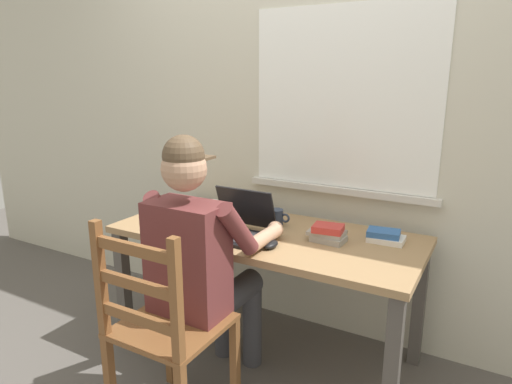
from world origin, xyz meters
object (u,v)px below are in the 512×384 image
computer_mouse (271,244)px  coffee_mug_white (213,208)px  desk (265,247)px  book_stack_main (328,233)px  wooden_chair (164,330)px  seated_person (203,257)px  coffee_mug_dark (277,217)px  landscape_photo_print (156,220)px  laptop (237,224)px  book_stack_side (385,236)px

computer_mouse → coffee_mug_white: bearing=151.6°
coffee_mug_white → desk: bearing=-13.3°
book_stack_main → wooden_chair: bearing=-120.5°
seated_person → coffee_mug_dark: bearing=79.1°
wooden_chair → landscape_photo_print: 0.81m
desk → seated_person: (-0.10, -0.42, 0.08)m
seated_person → computer_mouse: size_ratio=12.64×
book_stack_main → laptop: bearing=-163.3°
landscape_photo_print → seated_person: bearing=-12.2°
desk → book_stack_side: book_stack_side is taller
desk → coffee_mug_dark: bearing=86.2°
book_stack_main → landscape_photo_print: 0.97m
laptop → coffee_mug_white: bearing=145.3°
coffee_mug_white → coffee_mug_dark: coffee_mug_white is taller
desk → book_stack_side: size_ratio=8.66×
computer_mouse → coffee_mug_dark: 0.34m
desk → book_stack_side: bearing=15.1°
wooden_chair → desk: bearing=82.2°
coffee_mug_white → coffee_mug_dark: (0.41, 0.03, -0.00)m
desk → seated_person: seated_person is taller
computer_mouse → book_stack_side: size_ratio=0.54×
desk → laptop: size_ratio=4.82×
seated_person → coffee_mug_dark: seated_person is taller
desk → landscape_photo_print: bearing=-167.7°
wooden_chair → book_stack_side: size_ratio=5.22×
coffee_mug_dark → book_stack_side: bearing=3.6°
laptop → computer_mouse: laptop is taller
coffee_mug_white → landscape_photo_print: 0.33m
coffee_mug_white → book_stack_main: coffee_mug_white is taller
seated_person → wooden_chair: (-0.00, -0.28, -0.22)m
seated_person → computer_mouse: (0.23, 0.23, 0.02)m
laptop → seated_person: bearing=-88.1°
wooden_chair → laptop: wooden_chair is taller
book_stack_side → landscape_photo_print: bearing=-166.3°
desk → landscape_photo_print: size_ratio=12.25×
seated_person → coffee_mug_white: size_ratio=11.40×
laptop → computer_mouse: size_ratio=3.30×
wooden_chair → book_stack_main: 0.89m
computer_mouse → seated_person: bearing=-134.4°
book_stack_side → coffee_mug_white: bearing=-176.3°
desk → laptop: (-0.11, -0.11, 0.14)m
coffee_mug_dark → book_stack_main: size_ratio=0.62×
seated_person → coffee_mug_white: (-0.30, 0.52, 0.05)m
seated_person → book_stack_side: (0.68, 0.58, 0.03)m
seated_person → coffee_mug_white: seated_person is taller
laptop → book_stack_main: (0.44, 0.13, -0.01)m
wooden_chair → coffee_mug_dark: wooden_chair is taller
seated_person → wooden_chair: bearing=-90.0°
book_stack_main → book_stack_side: bearing=28.2°
seated_person → desk: bearing=77.1°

